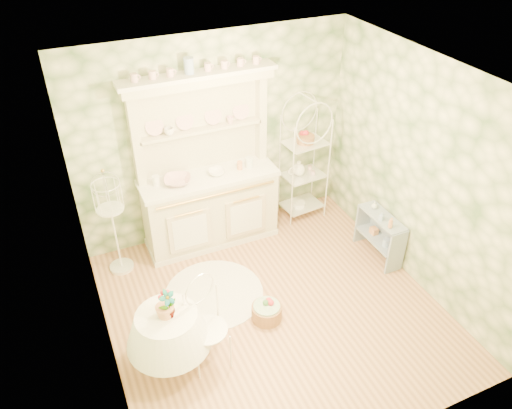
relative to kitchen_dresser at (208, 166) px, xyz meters
name	(u,v)px	position (x,y,z in m)	size (l,w,h in m)	color
floor	(274,309)	(0.20, -1.52, -1.15)	(3.60, 3.60, 0.00)	tan
ceiling	(280,84)	(0.20, -1.52, 1.56)	(3.60, 3.60, 0.00)	white
wall_left	(92,263)	(-1.60, -1.52, 0.21)	(3.60, 3.60, 0.00)	beige
wall_right	(421,176)	(2.00, -1.52, 0.21)	(3.60, 3.60, 0.00)	beige
wall_back	(214,139)	(0.20, 0.28, 0.21)	(3.60, 3.60, 0.00)	beige
wall_front	(385,345)	(0.20, -3.32, 0.21)	(3.60, 3.60, 0.00)	beige
kitchen_dresser	(208,166)	(0.00, 0.00, 0.00)	(1.87, 0.61, 2.29)	beige
bakers_rack	(304,162)	(1.39, 0.04, -0.28)	(0.54, 0.38, 1.72)	white
side_shelf	(379,236)	(1.85, -1.19, -0.83)	(0.27, 0.73, 0.62)	#8899AC
round_table	(169,339)	(-1.07, -1.78, -0.77)	(0.68, 0.68, 0.75)	white
cafe_chair	(208,330)	(-0.71, -1.89, -0.71)	(0.40, 0.40, 0.88)	white
birdcage_stand	(113,222)	(-1.25, -0.09, -0.42)	(0.34, 0.34, 1.45)	white
floor_basket	(267,310)	(0.07, -1.61, -1.02)	(0.38, 0.38, 0.24)	#9C6C42
lace_rug	(214,293)	(-0.34, -1.00, -1.14)	(1.18, 1.18, 0.01)	white
bowl_floral	(178,183)	(-0.40, -0.03, -0.13)	(0.33, 0.33, 0.08)	white
bowl_white	(217,174)	(0.10, -0.02, -0.13)	(0.21, 0.21, 0.07)	white
cup_left	(169,133)	(-0.40, 0.16, 0.47)	(0.12, 0.12, 0.09)	white
cup_right	(230,121)	(0.38, 0.16, 0.47)	(0.09, 0.09, 0.09)	white
potted_geranium	(169,307)	(-1.04, -1.82, -0.30)	(0.17, 0.12, 0.32)	#3F7238
bottle_amber	(391,223)	(1.79, -1.42, -0.46)	(0.06, 0.06, 0.14)	tan
bottle_blue	(381,217)	(1.78, -1.24, -0.49)	(0.05, 0.05, 0.12)	#8AA5CD
bottle_glass	(374,206)	(1.85, -1.00, -0.50)	(0.08, 0.08, 0.10)	silver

